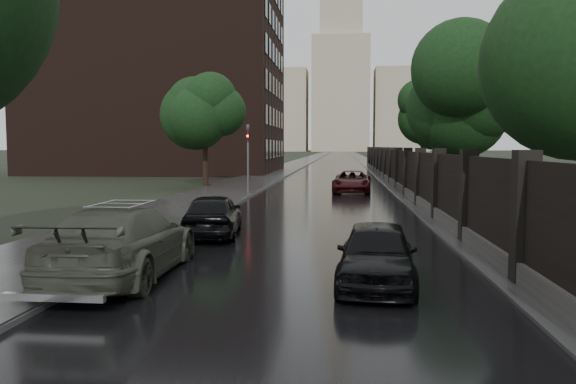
{
  "coord_description": "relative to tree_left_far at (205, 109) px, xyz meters",
  "views": [
    {
      "loc": [
        0.99,
        -6.4,
        2.77
      ],
      "look_at": [
        -0.5,
        9.1,
        1.5
      ],
      "focal_mm": 35.0,
      "sensor_mm": 36.0,
      "label": 1
    }
  ],
  "objects": [
    {
      "name": "tree_left_far",
      "position": [
        0.0,
        0.0,
        0.0
      ],
      "size": [
        4.25,
        4.25,
        7.39
      ],
      "color": "black",
      "rests_on": "ground"
    },
    {
      "name": "ground",
      "position": [
        8.0,
        -30.0,
        -5.24
      ],
      "size": [
        800.0,
        800.0,
        0.0
      ],
      "primitive_type": "plane",
      "color": "black",
      "rests_on": "ground"
    },
    {
      "name": "brick_building",
      "position": [
        -10.0,
        22.0,
        4.76
      ],
      "size": [
        24.0,
        18.0,
        20.0
      ],
      "primitive_type": "cube",
      "color": "black",
      "rests_on": "ground"
    },
    {
      "name": "volga_sedan",
      "position": [
        4.4,
        -25.12,
        -4.48
      ],
      "size": [
        2.28,
        5.3,
        1.52
      ],
      "primitive_type": "imported",
      "rotation": [
        0.0,
        0.0,
        3.17
      ],
      "color": "#414537",
      "rests_on": "ground"
    },
    {
      "name": "tree_right_b",
      "position": [
        15.5,
        -8.0,
        -0.29
      ],
      "size": [
        4.08,
        4.08,
        7.01
      ],
      "color": "black",
      "rests_on": "ground"
    },
    {
      "name": "stalinist_tower",
      "position": [
        8.0,
        270.0,
        33.14
      ],
      "size": [
        92.0,
        30.0,
        159.0
      ],
      "color": "tan",
      "rests_on": "ground"
    },
    {
      "name": "traffic_light",
      "position": [
        3.7,
        -5.01,
        -2.84
      ],
      "size": [
        0.16,
        0.32,
        4.0
      ],
      "color": "#59595E",
      "rests_on": "ground"
    },
    {
      "name": "car_right_far",
      "position": [
        9.6,
        -2.86,
        -4.58
      ],
      "size": [
        2.43,
        4.86,
        1.32
      ],
      "primitive_type": "imported",
      "rotation": [
        0.0,
        0.0,
        -0.05
      ],
      "color": "black",
      "rests_on": "ground"
    },
    {
      "name": "tree_right_c",
      "position": [
        15.5,
        10.0,
        -0.29
      ],
      "size": [
        4.08,
        4.08,
        7.01
      ],
      "color": "black",
      "rests_on": "ground"
    },
    {
      "name": "sidewalk_left",
      "position": [
        2.0,
        160.0,
        -5.16
      ],
      "size": [
        4.0,
        420.0,
        0.16
      ],
      "primitive_type": "cube",
      "color": "#2D2D2D",
      "rests_on": "ground"
    },
    {
      "name": "fence_right",
      "position": [
        12.6,
        2.01,
        -4.23
      ],
      "size": [
        0.45,
        75.72,
        2.7
      ],
      "color": "#383533",
      "rests_on": "ground"
    },
    {
      "name": "road",
      "position": [
        8.0,
        160.0,
        -5.23
      ],
      "size": [
        8.0,
        420.0,
        0.02
      ],
      "primitive_type": "cube",
      "color": "black",
      "rests_on": "ground"
    },
    {
      "name": "verge_right",
      "position": [
        13.5,
        160.0,
        -5.2
      ],
      "size": [
        3.0,
        420.0,
        0.08
      ],
      "primitive_type": "cube",
      "color": "#2D2D2D",
      "rests_on": "ground"
    },
    {
      "name": "car_right_near",
      "position": [
        9.69,
        -25.28,
        -4.61
      ],
      "size": [
        1.76,
        3.84,
        1.27
      ],
      "primitive_type": "imported",
      "rotation": [
        0.0,
        0.0,
        -0.07
      ],
      "color": "black",
      "rests_on": "ground"
    },
    {
      "name": "hatchback_left",
      "position": [
        5.06,
        -19.6,
        -4.57
      ],
      "size": [
        2.03,
        4.11,
        1.35
      ],
      "primitive_type": "imported",
      "rotation": [
        0.0,
        0.0,
        3.25
      ],
      "color": "black",
      "rests_on": "ground"
    }
  ]
}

